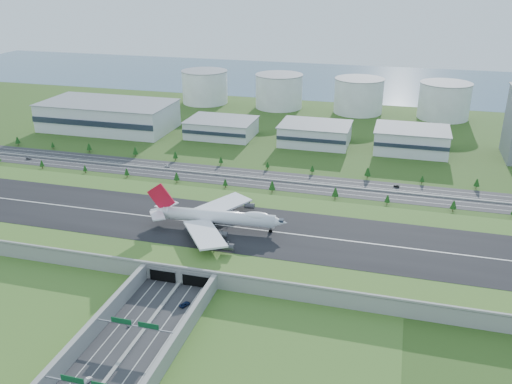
% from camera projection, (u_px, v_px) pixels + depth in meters
% --- Properties ---
extents(ground, '(1200.00, 1200.00, 0.00)m').
position_uv_depth(ground, '(214.00, 237.00, 305.76)').
color(ground, '#244716').
rests_on(ground, ground).
extents(airfield_deck, '(520.00, 100.00, 9.20)m').
position_uv_depth(airfield_deck, '(214.00, 231.00, 304.11)').
color(airfield_deck, gray).
rests_on(airfield_deck, ground).
extents(underpass_road, '(38.80, 120.40, 8.00)m').
position_uv_depth(underpass_road, '(131.00, 340.00, 215.92)').
color(underpass_road, '#28282B').
rests_on(underpass_road, ground).
extents(sign_gantry_near, '(38.70, 0.70, 9.80)m').
position_uv_depth(sign_gantry_near, '(135.00, 327.00, 218.47)').
color(sign_gantry_near, gray).
rests_on(sign_gantry_near, ground).
extents(north_expressway, '(560.00, 36.00, 0.12)m').
position_uv_depth(north_expressway, '(258.00, 179.00, 390.33)').
color(north_expressway, '#28282B').
rests_on(north_expressway, ground).
extents(tree_row, '(505.53, 48.59, 8.30)m').
position_uv_depth(tree_row, '(267.00, 174.00, 385.88)').
color(tree_row, '#3D2819').
rests_on(tree_row, ground).
extents(hangar_west, '(120.00, 60.00, 25.00)m').
position_uv_depth(hangar_west, '(108.00, 116.00, 507.33)').
color(hangar_west, silver).
rests_on(hangar_west, ground).
extents(hangar_mid_a, '(58.00, 42.00, 15.00)m').
position_uv_depth(hangar_mid_a, '(221.00, 128.00, 486.76)').
color(hangar_mid_a, silver).
rests_on(hangar_mid_a, ground).
extents(hangar_mid_b, '(58.00, 42.00, 17.00)m').
position_uv_depth(hangar_mid_b, '(315.00, 134.00, 465.56)').
color(hangar_mid_b, silver).
rests_on(hangar_mid_b, ground).
extents(hangar_mid_c, '(58.00, 42.00, 19.00)m').
position_uv_depth(hangar_mid_c, '(411.00, 140.00, 445.58)').
color(hangar_mid_c, silver).
rests_on(hangar_mid_c, ground).
extents(fuel_tank_a, '(50.00, 50.00, 35.00)m').
position_uv_depth(fuel_tank_a, '(205.00, 87.00, 604.47)').
color(fuel_tank_a, silver).
rests_on(fuel_tank_a, ground).
extents(fuel_tank_b, '(50.00, 50.00, 35.00)m').
position_uv_depth(fuel_tank_b, '(279.00, 91.00, 583.65)').
color(fuel_tank_b, silver).
rests_on(fuel_tank_b, ground).
extents(fuel_tank_c, '(50.00, 50.00, 35.00)m').
position_uv_depth(fuel_tank_c, '(359.00, 96.00, 562.83)').
color(fuel_tank_c, silver).
rests_on(fuel_tank_c, ground).
extents(fuel_tank_d, '(50.00, 50.00, 35.00)m').
position_uv_depth(fuel_tank_d, '(444.00, 101.00, 542.01)').
color(fuel_tank_d, silver).
rests_on(fuel_tank_d, ground).
extents(bay_water, '(1200.00, 260.00, 0.06)m').
position_uv_depth(bay_water, '(332.00, 80.00, 733.15)').
color(bay_water, '#3E5E77').
rests_on(bay_water, ground).
extents(boeing_747, '(78.69, 74.17, 24.32)m').
position_uv_depth(boeing_747, '(217.00, 217.00, 296.25)').
color(boeing_747, white).
rests_on(boeing_747, airfield_deck).
extents(car_0, '(1.91, 4.24, 1.42)m').
position_uv_depth(car_0, '(131.00, 323.00, 230.78)').
color(car_0, silver).
rests_on(car_0, ground).
extents(car_1, '(2.83, 4.81, 1.50)m').
position_uv_depth(car_1, '(86.00, 381.00, 198.38)').
color(car_1, silver).
rests_on(car_1, ground).
extents(car_2, '(4.51, 5.98, 1.51)m').
position_uv_depth(car_2, '(185.00, 304.00, 243.52)').
color(car_2, '#0C1B40').
rests_on(car_2, ground).
extents(car_4, '(4.93, 2.48, 1.61)m').
position_uv_depth(car_4, '(29.00, 158.00, 429.74)').
color(car_4, '#55555A').
rests_on(car_4, ground).
extents(car_5, '(4.36, 2.56, 1.36)m').
position_uv_depth(car_5, '(396.00, 186.00, 375.10)').
color(car_5, black).
rests_on(car_5, ground).
extents(car_7, '(5.42, 3.95, 1.46)m').
position_uv_depth(car_7, '(167.00, 166.00, 413.25)').
color(car_7, silver).
rests_on(car_7, ground).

